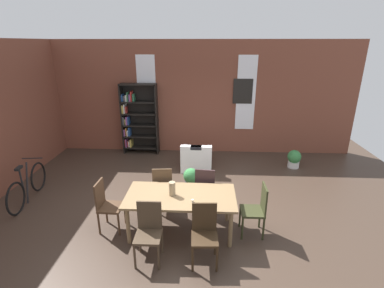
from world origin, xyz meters
name	(u,v)px	position (x,y,z in m)	size (l,w,h in m)	color
ground_plane	(188,215)	(0.00, 0.00, 0.00)	(10.85, 10.85, 0.00)	#3E3026
back_wall_brick	(196,98)	(0.00, 3.61, 1.66)	(9.35, 0.12, 3.32)	brown
window_pane_0	(147,93)	(-1.46, 3.54, 1.83)	(0.55, 0.02, 2.16)	white
window_pane_1	(246,93)	(1.46, 3.54, 1.83)	(0.55, 0.02, 2.16)	white
dining_table	(181,199)	(-0.10, -0.50, 0.65)	(1.91, 0.95, 0.73)	olive
vase_on_table	(172,189)	(-0.25, -0.50, 0.86)	(0.12, 0.12, 0.25)	#998466
tealight_candle_0	(192,201)	(0.12, -0.71, 0.76)	(0.04, 0.04, 0.05)	silver
dining_chair_far_right	(205,188)	(0.32, 0.20, 0.51)	(0.43, 0.43, 0.95)	#302021
dining_chair_head_right	(257,208)	(1.23, -0.50, 0.51)	(0.40, 0.40, 0.95)	#2F311A
dining_chair_far_left	(163,186)	(-0.52, 0.20, 0.51)	(0.44, 0.44, 0.95)	#493524
dining_chair_near_right	(204,232)	(0.32, -1.20, 0.51)	(0.42, 0.42, 0.95)	#312214
dining_chair_near_left	(149,230)	(-0.53, -1.20, 0.51)	(0.40, 0.40, 0.95)	#3F2F21
dining_chair_head_left	(107,204)	(-1.43, -0.50, 0.51)	(0.41, 0.41, 0.95)	#462F1E
bookshelf_tall	(137,119)	(-1.75, 3.35, 1.07)	(1.07, 0.33, 2.11)	black
armchair_white	(197,159)	(0.08, 2.21, 0.28)	(0.82, 0.82, 0.75)	white
bicycle_second	(28,186)	(-3.47, 0.40, 0.34)	(0.44, 1.64, 0.88)	black
potted_plant_by_shelf	(191,177)	(-0.02, 1.16, 0.25)	(0.36, 0.36, 0.48)	#333338
potted_plant_corner	(294,159)	(2.72, 2.45, 0.25)	(0.36, 0.36, 0.49)	silver
framed_picture	(243,91)	(1.36, 3.53, 1.89)	(0.56, 0.03, 0.72)	black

